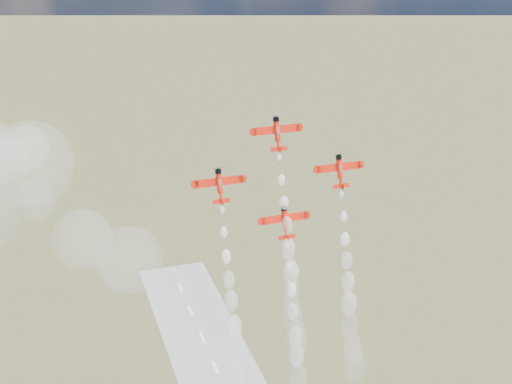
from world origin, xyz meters
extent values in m
cylinder|color=red|center=(-0.67, 4.40, 111.57)|extent=(1.27, 2.62, 4.88)
cylinder|color=black|center=(-0.67, 5.16, 113.99)|extent=(1.45, 1.66, 1.30)
cube|color=red|center=(-0.67, 4.78, 111.73)|extent=(11.06, 0.73, 1.79)
cube|color=white|center=(-3.66, 4.89, 111.70)|extent=(4.35, 0.18, 0.48)
cube|color=white|center=(2.32, 4.89, 111.70)|extent=(4.35, 0.18, 0.48)
cube|color=red|center=(-0.67, 3.05, 107.71)|extent=(3.99, 0.40, 0.98)
cube|color=red|center=(-0.67, 2.34, 107.74)|extent=(0.13, 1.82, 1.59)
ellipsoid|color=silver|center=(-0.67, 3.89, 111.63)|extent=(1.00, 1.52, 2.41)
cone|color=red|center=(-0.67, 3.35, 108.38)|extent=(1.27, 1.92, 2.63)
cylinder|color=red|center=(-15.15, 1.37, 101.89)|extent=(1.27, 2.62, 4.88)
cylinder|color=black|center=(-15.15, 2.12, 104.31)|extent=(1.45, 1.66, 1.30)
cube|color=red|center=(-15.15, 1.75, 102.05)|extent=(11.06, 0.73, 1.79)
cube|color=white|center=(-18.15, 1.85, 102.02)|extent=(4.35, 0.18, 0.48)
cube|color=white|center=(-12.16, 1.85, 102.02)|extent=(4.35, 0.18, 0.48)
cube|color=red|center=(-15.15, 0.02, 98.04)|extent=(3.99, 0.40, 0.98)
cube|color=red|center=(-15.15, -0.69, 98.07)|extent=(0.13, 1.82, 1.59)
ellipsoid|color=silver|center=(-15.15, 0.86, 101.95)|extent=(1.00, 1.52, 2.41)
cone|color=red|center=(-15.15, 0.32, 98.70)|extent=(1.27, 1.92, 2.63)
cylinder|color=red|center=(13.82, 1.37, 101.89)|extent=(1.27, 2.62, 4.88)
cylinder|color=black|center=(13.82, 2.12, 104.31)|extent=(1.45, 1.66, 1.30)
cube|color=red|center=(13.82, 1.75, 102.05)|extent=(11.06, 0.73, 1.79)
cube|color=white|center=(10.82, 1.85, 102.02)|extent=(4.35, 0.18, 0.48)
cube|color=white|center=(16.81, 1.85, 102.02)|extent=(4.35, 0.18, 0.48)
cube|color=red|center=(13.82, 0.02, 98.04)|extent=(3.99, 0.40, 0.98)
cube|color=red|center=(13.82, -0.69, 98.07)|extent=(0.13, 1.82, 1.59)
ellipsoid|color=silver|center=(13.82, 0.86, 101.95)|extent=(1.00, 1.52, 2.41)
cone|color=red|center=(13.82, 0.32, 98.70)|extent=(1.27, 1.92, 2.63)
cylinder|color=red|center=(-0.67, -1.67, 92.21)|extent=(1.27, 2.62, 4.88)
cylinder|color=black|center=(-0.67, -0.91, 94.64)|extent=(1.45, 1.66, 1.30)
cube|color=red|center=(-0.67, -1.28, 92.38)|extent=(11.06, 0.73, 1.79)
cube|color=white|center=(-3.66, -1.18, 92.35)|extent=(4.35, 0.18, 0.48)
cube|color=white|center=(2.32, -1.18, 92.35)|extent=(4.35, 0.18, 0.48)
cube|color=red|center=(-0.67, -3.02, 88.36)|extent=(3.99, 0.40, 0.98)
cube|color=red|center=(-0.67, -3.72, 88.39)|extent=(0.13, 1.82, 1.59)
ellipsoid|color=silver|center=(-0.67, -2.17, 92.28)|extent=(1.00, 1.52, 2.41)
cone|color=red|center=(-0.67, -2.71, 89.03)|extent=(1.27, 1.92, 2.63)
sphere|color=white|center=(-0.72, 2.53, 105.82)|extent=(1.05, 1.05, 1.05)
sphere|color=white|center=(-0.68, 1.07, 100.94)|extent=(1.56, 1.56, 1.56)
sphere|color=white|center=(-0.63, -0.66, 95.84)|extent=(2.08, 2.08, 2.08)
sphere|color=white|center=(-0.40, -2.29, 90.84)|extent=(2.59, 2.59, 2.59)
sphere|color=white|center=(-0.56, -3.94, 85.72)|extent=(3.10, 3.10, 3.10)
sphere|color=white|center=(-0.37, -5.54, 80.42)|extent=(3.61, 3.61, 3.61)
sphere|color=white|center=(-0.83, -6.61, 75.79)|extent=(4.12, 4.12, 4.12)
sphere|color=white|center=(-0.87, -8.18, 70.94)|extent=(4.63, 4.63, 4.63)
sphere|color=white|center=(-0.56, -10.34, 65.63)|extent=(5.14, 5.14, 5.14)
sphere|color=white|center=(-15.11, -0.37, 96.10)|extent=(1.05, 1.05, 1.05)
sphere|color=white|center=(-15.25, -1.90, 91.26)|extent=(1.56, 1.56, 1.56)
sphere|color=white|center=(-15.32, -3.76, 86.06)|extent=(2.08, 2.08, 2.08)
sphere|color=white|center=(-15.28, -5.51, 81.15)|extent=(2.59, 2.59, 2.59)
sphere|color=white|center=(-15.09, -6.49, 76.16)|extent=(3.10, 3.10, 3.10)
sphere|color=white|center=(-15.04, -8.44, 70.48)|extent=(3.61, 3.61, 3.61)
sphere|color=white|center=(-14.96, -10.14, 65.51)|extent=(4.12, 4.12, 4.12)
sphere|color=white|center=(-15.38, -11.12, 60.88)|extent=(4.63, 4.63, 4.63)
sphere|color=white|center=(13.73, -0.36, 96.01)|extent=(1.05, 1.05, 1.05)
sphere|color=white|center=(13.83, -2.22, 91.10)|extent=(1.56, 1.56, 1.56)
sphere|color=white|center=(13.68, -3.75, 85.89)|extent=(2.08, 2.08, 2.08)
sphere|color=white|center=(13.67, -5.36, 81.10)|extent=(2.59, 2.59, 2.59)
sphere|color=white|center=(13.52, -7.02, 76.25)|extent=(3.10, 3.10, 3.10)
sphere|color=white|center=(13.64, -8.00, 70.90)|extent=(3.61, 3.61, 3.61)
sphere|color=white|center=(13.36, -9.51, 65.65)|extent=(4.12, 4.12, 4.12)
sphere|color=white|center=(13.71, -11.15, 60.16)|extent=(4.63, 4.63, 4.63)
sphere|color=white|center=(13.74, -12.55, 56.27)|extent=(5.14, 5.14, 5.14)
sphere|color=white|center=(-0.77, -3.43, 86.49)|extent=(1.05, 1.05, 1.05)
sphere|color=white|center=(-0.80, -4.95, 81.58)|extent=(1.56, 1.56, 1.56)
sphere|color=white|center=(-0.66, -6.84, 76.51)|extent=(2.08, 2.08, 2.08)
sphere|color=white|center=(-0.84, -8.07, 71.55)|extent=(2.59, 2.59, 2.59)
sphere|color=white|center=(-0.67, -10.15, 65.85)|extent=(3.10, 3.10, 3.10)
sphere|color=white|center=(-0.76, -11.01, 61.34)|extent=(3.61, 3.61, 3.61)
sphere|color=white|center=(-0.95, -13.32, 56.51)|extent=(4.12, 4.12, 4.12)
sphere|color=white|center=(-59.05, 15.79, 107.29)|extent=(10.16, 10.16, 10.16)
sphere|color=white|center=(-54.71, 22.65, 107.22)|extent=(10.34, 10.34, 10.34)
sphere|color=white|center=(-54.66, 34.30, 89.48)|extent=(10.56, 10.56, 10.56)
sphere|color=white|center=(-54.27, 25.77, 102.37)|extent=(20.15, 20.15, 20.15)
sphere|color=white|center=(-44.02, 34.43, 76.56)|extent=(16.18, 16.18, 16.18)
sphere|color=white|center=(-33.46, 23.21, 74.50)|extent=(17.35, 17.35, 17.35)
camera|label=1|loc=(-52.42, -139.57, 161.36)|focal=50.00mm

